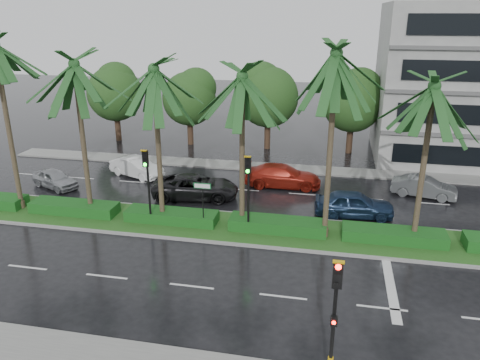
% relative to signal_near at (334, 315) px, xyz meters
% --- Properties ---
extents(ground, '(120.00, 120.00, 0.00)m').
position_rel_signal_near_xyz_m(ground, '(-6.00, 9.39, -2.50)').
color(ground, black).
rests_on(ground, ground).
extents(far_sidewalk, '(40.00, 2.00, 0.12)m').
position_rel_signal_near_xyz_m(far_sidewalk, '(-6.00, 21.39, -2.44)').
color(far_sidewalk, slate).
rests_on(far_sidewalk, ground).
extents(median, '(36.00, 4.00, 0.15)m').
position_rel_signal_near_xyz_m(median, '(-6.00, 10.39, -2.42)').
color(median, gray).
rests_on(median, ground).
extents(hedge, '(35.20, 1.40, 0.60)m').
position_rel_signal_near_xyz_m(hedge, '(-6.00, 10.39, -2.05)').
color(hedge, '#164E1A').
rests_on(hedge, median).
extents(lane_markings, '(34.00, 13.06, 0.01)m').
position_rel_signal_near_xyz_m(lane_markings, '(-2.96, 8.96, -2.50)').
color(lane_markings, silver).
rests_on(lane_markings, ground).
extents(palm_row, '(26.30, 4.20, 10.29)m').
position_rel_signal_near_xyz_m(palm_row, '(-7.25, 10.41, 5.61)').
color(palm_row, '#3B2C22').
rests_on(palm_row, median).
extents(signal_near, '(0.34, 0.45, 4.36)m').
position_rel_signal_near_xyz_m(signal_near, '(0.00, 0.00, 0.00)').
color(signal_near, black).
rests_on(signal_near, near_sidewalk).
extents(signal_median_left, '(0.34, 0.42, 4.36)m').
position_rel_signal_near_xyz_m(signal_median_left, '(-10.00, 9.69, 0.49)').
color(signal_median_left, black).
rests_on(signal_median_left, median).
extents(signal_median_right, '(0.34, 0.42, 4.36)m').
position_rel_signal_near_xyz_m(signal_median_right, '(-4.50, 9.69, 0.49)').
color(signal_median_right, black).
rests_on(signal_median_right, median).
extents(street_sign, '(0.95, 0.09, 2.60)m').
position_rel_signal_near_xyz_m(street_sign, '(-7.00, 9.87, -0.38)').
color(street_sign, black).
rests_on(street_sign, median).
extents(bg_trees, '(33.06, 5.18, 7.48)m').
position_rel_signal_near_xyz_m(bg_trees, '(-5.42, 26.98, 2.14)').
color(bg_trees, '#382819').
rests_on(bg_trees, ground).
extents(car_silver, '(2.83, 3.94, 1.25)m').
position_rel_signal_near_xyz_m(car_silver, '(-18.67, 14.30, -1.88)').
color(car_silver, '#9B9DA3').
rests_on(car_silver, ground).
extents(car_white, '(2.97, 4.47, 1.39)m').
position_rel_signal_near_xyz_m(car_white, '(-14.17, 17.56, -1.81)').
color(car_white, white).
rests_on(car_white, ground).
extents(car_darkgrey, '(3.31, 5.78, 1.52)m').
position_rel_signal_near_xyz_m(car_darkgrey, '(-8.80, 14.39, -1.74)').
color(car_darkgrey, black).
rests_on(car_darkgrey, ground).
extents(car_red, '(2.34, 5.29, 1.51)m').
position_rel_signal_near_xyz_m(car_red, '(-3.59, 17.61, -1.75)').
color(car_red, maroon).
rests_on(car_red, ground).
extents(car_blue, '(2.11, 4.63, 1.54)m').
position_rel_signal_near_xyz_m(car_blue, '(1.07, 13.42, -1.73)').
color(car_blue, '#182B49').
rests_on(car_blue, ground).
extents(car_grey, '(2.29, 4.22, 1.32)m').
position_rel_signal_near_xyz_m(car_grey, '(5.57, 17.52, -1.84)').
color(car_grey, '#5D6063').
rests_on(car_grey, ground).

